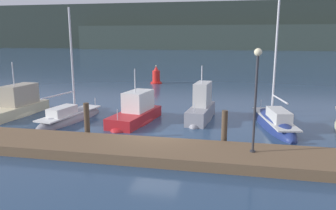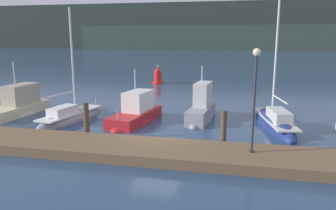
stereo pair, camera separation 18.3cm
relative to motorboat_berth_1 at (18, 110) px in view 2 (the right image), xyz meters
name	(u,v)px [view 2 (the right image)]	position (x,y,z in m)	size (l,w,h in m)	color
ground_plane	(156,139)	(10.57, -3.29, -0.33)	(400.00, 400.00, 0.00)	navy
dock	(143,150)	(10.57, -5.66, -0.11)	(30.25, 2.80, 0.45)	brown
mooring_pile_1	(87,121)	(7.07, -4.01, 0.63)	(0.28, 0.28, 1.93)	#4C3D2D
mooring_pile_2	(223,130)	(14.06, -4.01, 0.59)	(0.28, 0.28, 1.85)	#4C3D2D
motorboat_berth_1	(18,110)	(0.00, 0.00, 0.00)	(2.26, 5.76, 4.22)	beige
sailboat_berth_2	(71,119)	(4.29, -0.65, -0.24)	(2.55, 6.17, 7.67)	gray
motorboat_berth_3	(136,116)	(8.47, -0.09, 0.01)	(2.63, 5.35, 3.83)	red
motorboat_berth_4	(201,113)	(12.41, 1.25, 0.12)	(1.70, 4.61, 4.05)	gray
sailboat_berth_5	(274,125)	(16.84, 0.56, -0.23)	(2.69, 6.92, 8.76)	navy
channel_buoy	(158,77)	(5.66, 16.86, 0.45)	(1.28, 1.28, 2.08)	red
dock_lamppost	(255,85)	(15.31, -5.51, 2.99)	(0.32, 0.32, 4.34)	#2D2D33
hillside_backdrop	(235,28)	(12.22, 124.92, 8.49)	(240.00, 23.00, 19.16)	#28332D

